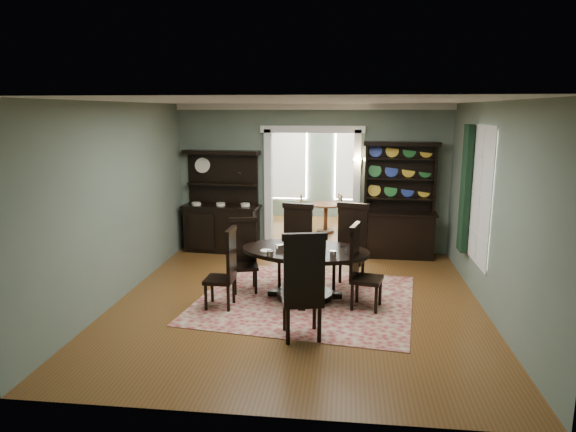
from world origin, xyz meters
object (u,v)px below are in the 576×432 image
object	(u,v)px
sideboard	(222,216)
welsh_dresser	(399,216)
dining_table	(305,264)
parlor_table	(326,214)

from	to	relation	value
sideboard	welsh_dresser	distance (m)	3.58
sideboard	dining_table	bearing A→B (deg)	-47.31
sideboard	welsh_dresser	world-z (taller)	welsh_dresser
sideboard	welsh_dresser	size ratio (longest dim) A/B	0.91
dining_table	parlor_table	distance (m)	4.43
dining_table	welsh_dresser	distance (m)	3.04
parlor_table	sideboard	bearing A→B (deg)	-137.42
sideboard	parlor_table	xyz separation A→B (m)	(2.06, 1.89, -0.28)
dining_table	sideboard	bearing A→B (deg)	136.10
dining_table	welsh_dresser	bearing A→B (deg)	65.88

